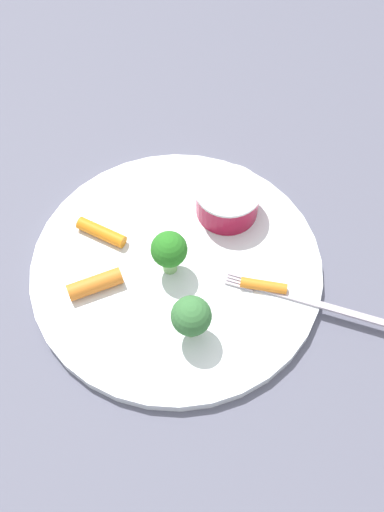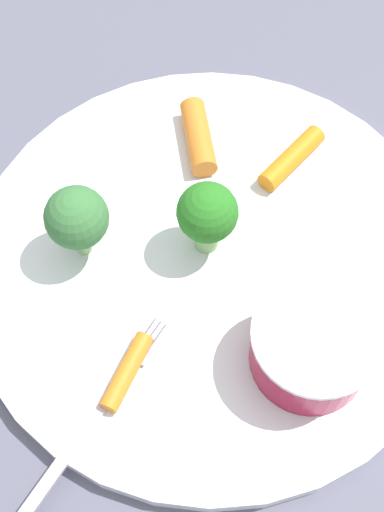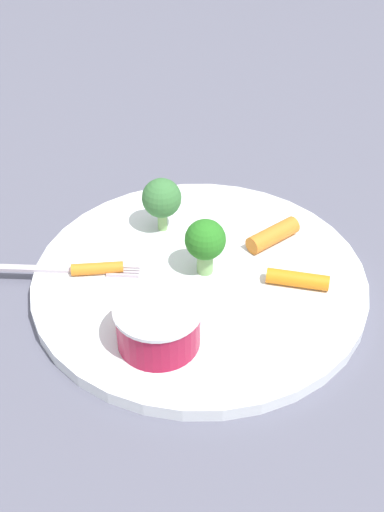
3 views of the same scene
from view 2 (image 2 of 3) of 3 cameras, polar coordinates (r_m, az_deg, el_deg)
name	(u,v)px [view 2 (image 2 of 3)]	position (r m, az deg, el deg)	size (l,w,h in m)	color
ground_plane	(211,264)	(0.42, 1.52, -0.62)	(2.40, 2.40, 0.00)	#575768
plate	(211,259)	(0.42, 1.54, -0.23)	(0.29, 0.29, 0.01)	white
sauce_cup	(312,347)	(0.37, 9.72, -7.30)	(0.07, 0.07, 0.04)	maroon
broccoli_floret_0	(77,218)	(0.39, -9.35, 3.03)	(0.04, 0.04, 0.05)	#87B76B
broccoli_floret_1	(202,216)	(0.39, 0.83, 3.25)	(0.03, 0.03, 0.05)	#82BA6C
carrot_stick_0	(198,137)	(0.45, 0.52, 9.68)	(0.02, 0.02, 0.05)	orange
carrot_stick_1	(292,158)	(0.45, 8.11, 7.89)	(0.01, 0.01, 0.05)	orange
carrot_stick_2	(127,372)	(0.38, -5.32, -9.34)	(0.01, 0.01, 0.04)	orange
fork	(79,438)	(0.38, -9.18, -14.41)	(0.10, 0.14, 0.00)	#BAAEBA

